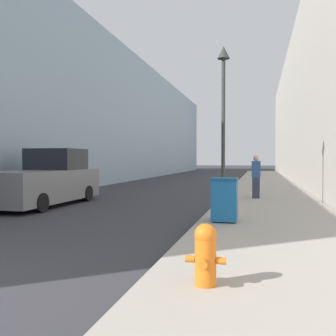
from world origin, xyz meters
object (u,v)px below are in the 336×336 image
(lamppost, at_px, (223,105))
(pickup_truck, at_px, (46,181))
(trash_bin, at_px, (225,199))
(pedestrian_on_sidewalk, at_px, (256,177))
(fire_hydrant, at_px, (205,253))

(lamppost, distance_m, pickup_truck, 7.20)
(trash_bin, distance_m, lamppost, 3.86)
(lamppost, height_order, pedestrian_on_sidewalk, lamppost)
(fire_hydrant, relative_size, pedestrian_on_sidewalk, 0.45)
(lamppost, bearing_deg, trash_bin, -83.78)
(fire_hydrant, distance_m, lamppost, 8.14)
(trash_bin, distance_m, pedestrian_on_sidewalk, 6.05)
(trash_bin, xyz_separation_m, pedestrian_on_sidewalk, (0.72, 6.00, 0.30))
(fire_hydrant, bearing_deg, pedestrian_on_sidewalk, 87.33)
(fire_hydrant, xyz_separation_m, pickup_truck, (-7.21, 7.97, 0.34))
(trash_bin, bearing_deg, fire_hydrant, -87.55)
(pickup_truck, bearing_deg, trash_bin, -23.72)
(lamppost, height_order, pickup_truck, lamppost)
(trash_bin, xyz_separation_m, lamppost, (-0.29, 2.68, 2.77))
(lamppost, bearing_deg, pedestrian_on_sidewalk, 73.12)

